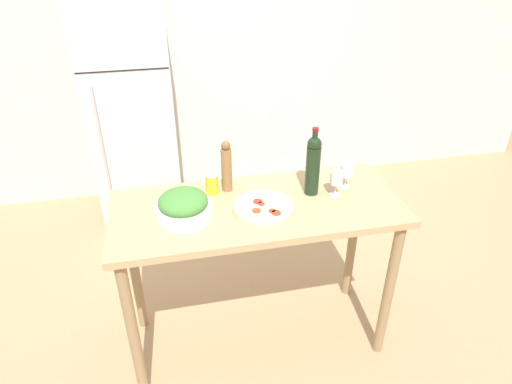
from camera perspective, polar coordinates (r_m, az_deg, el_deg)
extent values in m
plane|color=tan|center=(2.92, 0.13, -17.50)|extent=(14.00, 14.00, 0.00)
cube|color=silver|center=(3.96, -6.24, 17.97)|extent=(6.40, 0.06, 2.60)
cube|color=silver|center=(3.71, -15.29, 9.81)|extent=(0.63, 0.62, 1.82)
cube|color=black|center=(3.29, -16.35, 14.36)|extent=(0.62, 0.01, 0.01)
cylinder|color=#B2B2B7|center=(3.47, -18.79, 6.05)|extent=(0.02, 0.02, 0.82)
cube|color=tan|center=(2.31, 0.16, -2.07)|extent=(1.47, 0.61, 0.04)
cylinder|color=#967A55|center=(2.40, -15.11, -16.66)|extent=(0.06, 0.06, 0.91)
cylinder|color=#967A55|center=(2.63, 16.23, -11.86)|extent=(0.06, 0.06, 0.91)
cylinder|color=#967A55|center=(2.76, -14.98, -9.14)|extent=(0.06, 0.06, 0.91)
cylinder|color=#967A55|center=(2.96, 12.01, -5.62)|extent=(0.06, 0.06, 0.91)
cylinder|color=black|center=(2.35, 7.08, 2.70)|extent=(0.07, 0.07, 0.27)
sphere|color=black|center=(2.29, 7.32, 5.99)|extent=(0.07, 0.07, 0.07)
cylinder|color=black|center=(2.27, 7.38, 6.78)|extent=(0.03, 0.03, 0.07)
cylinder|color=maroon|center=(2.25, 7.45, 7.77)|extent=(0.03, 0.03, 0.02)
cylinder|color=silver|center=(2.41, 9.82, -0.36)|extent=(0.06, 0.06, 0.00)
cylinder|color=silver|center=(2.39, 9.90, 0.38)|extent=(0.01, 0.01, 0.07)
cylinder|color=white|center=(2.36, 10.04, 1.79)|extent=(0.07, 0.07, 0.07)
cylinder|color=maroon|center=(2.37, 9.99, 1.30)|extent=(0.06, 0.06, 0.02)
cylinder|color=silver|center=(2.49, 11.01, 0.62)|extent=(0.06, 0.06, 0.00)
cylinder|color=silver|center=(2.47, 11.10, 1.34)|extent=(0.01, 0.01, 0.07)
cylinder|color=white|center=(2.44, 11.26, 2.72)|extent=(0.07, 0.07, 0.07)
cylinder|color=olive|center=(2.37, -3.69, 2.76)|extent=(0.06, 0.06, 0.24)
sphere|color=brown|center=(2.31, -3.81, 5.81)|extent=(0.05, 0.05, 0.05)
cylinder|color=white|center=(2.22, -8.99, -2.41)|extent=(0.28, 0.28, 0.06)
ellipsoid|color=#478438|center=(2.19, -9.12, -1.16)|extent=(0.24, 0.24, 0.10)
cylinder|color=beige|center=(2.24, 0.94, -2.12)|extent=(0.30, 0.30, 0.03)
torus|color=beige|center=(2.24, 0.94, -1.80)|extent=(0.30, 0.30, 0.02)
cylinder|color=red|center=(2.20, 2.03, -2.37)|extent=(0.03, 0.03, 0.01)
cylinder|color=red|center=(2.27, 0.14, -1.20)|extent=(0.05, 0.05, 0.01)
cylinder|color=#E43F26|center=(2.20, 0.05, -2.34)|extent=(0.04, 0.04, 0.01)
cylinder|color=red|center=(2.19, 2.53, -2.62)|extent=(0.05, 0.05, 0.01)
cylinder|color=red|center=(2.25, 0.68, -1.48)|extent=(0.03, 0.03, 0.01)
cylinder|color=yellow|center=(2.38, -5.52, 0.99)|extent=(0.07, 0.07, 0.11)
cylinder|color=white|center=(2.35, -5.60, 2.23)|extent=(0.07, 0.07, 0.01)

